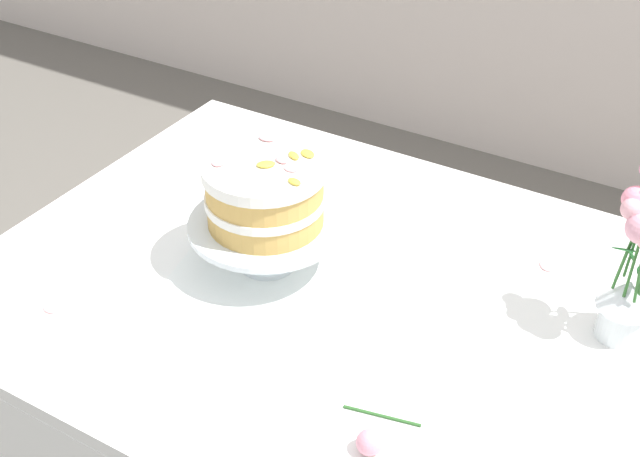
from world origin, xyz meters
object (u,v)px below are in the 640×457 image
dining_table (348,338)px  layer_cake (265,193)px  cake_stand (266,229)px  flower_vase (636,266)px  fallen_rose (370,441)px

dining_table → layer_cake: bearing=175.4°
cake_stand → flower_vase: (0.63, 0.14, 0.07)m
flower_vase → layer_cake: bearing=-167.2°
flower_vase → dining_table: bearing=-160.3°
dining_table → layer_cake: layer_cake is taller
layer_cake → dining_table: bearing=-4.6°
fallen_rose → dining_table: bearing=124.3°
flower_vase → fallen_rose: 0.52m
cake_stand → layer_cake: 0.08m
cake_stand → fallen_rose: (0.38, -0.30, -0.06)m
layer_cake → fallen_rose: bearing=-38.2°
layer_cake → flower_vase: bearing=12.8°
layer_cake → flower_vase: flower_vase is taller
dining_table → fallen_rose: size_ratio=11.53×
layer_cake → fallen_rose: size_ratio=1.84×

